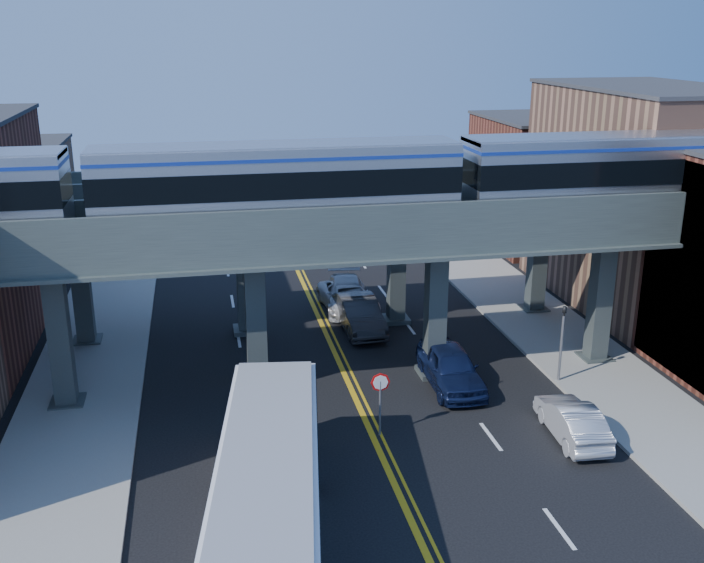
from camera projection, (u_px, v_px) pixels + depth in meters
The scene contains 17 objects.
ground at pixel (391, 477), 27.72m from camera, with size 120.00×120.00×0.00m, color black.
sidewalk_west at pixel (86, 383), 34.88m from camera, with size 5.00×70.00×0.16m, color gray.
sidewalk_east at pixel (565, 344), 39.17m from camera, with size 5.00×70.00×0.16m, color gray.
building_west_c at pixel (1, 211), 50.09m from camera, with size 8.00×10.00×8.00m, color #93624C.
building_east_b at pixel (641, 198), 44.26m from camera, with size 8.00×14.00×12.00m, color #93624C.
building_east_c at pixel (542, 182), 56.85m from camera, with size 8.00×10.00×9.00m, color brown.
elevated_viaduct_near at pixel (347, 242), 33.19m from camera, with size 52.00×3.60×7.40m.
elevated_viaduct_far at pixel (321, 207), 39.73m from camera, with size 52.00×3.60×7.40m.
transit_train at pixel (277, 181), 31.81m from camera, with size 45.88×2.87×3.35m.
stop_sign at pixel (380, 394), 30.03m from camera, with size 0.76×0.09×2.63m.
traffic_signal at pixel (562, 335), 34.33m from camera, with size 0.15×0.18×4.10m.
transit_bus at pixel (269, 511), 22.73m from camera, with size 4.82×13.68×3.45m.
car_lane_a at pixel (451, 367), 34.50m from camera, with size 2.12×5.26×1.79m, color #101A3C.
car_lane_b at pixel (359, 314), 40.99m from camera, with size 1.85×5.32×1.75m, color #2D2D30.
car_lane_c at pixel (348, 298), 43.77m from camera, with size 2.51×5.45×1.51m, color silver.
car_lane_d at pixel (347, 295), 44.19m from camera, with size 2.27×5.60×1.62m, color #A4A5A9.
car_parked_curb at pixel (572, 421), 30.16m from camera, with size 1.54×4.42×1.46m, color #B6B7BB.
Camera 1 is at (-6.11, -23.51, 15.10)m, focal length 40.00 mm.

